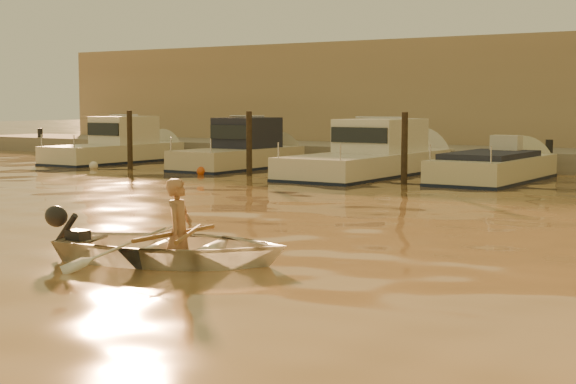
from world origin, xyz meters
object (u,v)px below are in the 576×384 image
Objects in this scene: moored_boat_0 at (114,146)px; waterfront_building at (552,99)px; person at (179,231)px; moored_boat_1 at (238,151)px; moored_boat_3 at (493,174)px; moored_boat_2 at (369,155)px; dinghy at (173,247)px.

waterfront_building is at bearing 39.41° from moored_boat_0.
moored_boat_1 is at bearing 15.37° from person.
moored_boat_3 is at bearing 0.00° from moored_boat_1.
moored_boat_1 is (5.85, 0.00, 0.00)m from moored_boat_0.
person is 0.03× the size of waterfront_building.
moored_boat_1 reaches higher than person.
moored_boat_0 is at bearing 180.00° from moored_boat_1.
waterfront_building reaches higher than person.
moored_boat_1 is at bearing 0.00° from moored_boat_0.
person is at bearing -72.06° from moored_boat_2.
moored_boat_1 is (-9.86, 15.06, 0.40)m from dinghy.
moored_boat_1 is 1.01× the size of moored_boat_3.
waterfront_building is (2.44, 11.00, 1.77)m from moored_boat_2.
person is 18.03m from moored_boat_1.
person is 0.18× the size of moored_boat_2.
dinghy is 0.25m from person.
person is at bearing -84.68° from waterfront_building.
moored_boat_2 is (5.09, 0.00, 0.00)m from moored_boat_1.
moored_boat_1 is at bearing 180.00° from moored_boat_3.
waterfront_building is at bearing 55.59° from moored_boat_1.
moored_boat_1 is at bearing -124.41° from waterfront_building.
waterfront_building is (13.39, 11.00, 1.77)m from moored_boat_0.
moored_boat_1 is 0.73× the size of moored_boat_2.
dinghy is at bearing -84.89° from waterfront_building.
person is 26.22m from waterfront_building.
moored_boat_0 is 0.14× the size of waterfront_building.
person is 21.82m from moored_boat_0.
moored_boat_2 is at bearing -0.22° from person.
moored_boat_0 is 10.95m from moored_boat_2.
moored_boat_2 is (10.95, 0.00, 0.00)m from moored_boat_0.
moored_boat_2 is at bearing 0.00° from moored_boat_1.
waterfront_building reaches higher than moored_boat_0.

